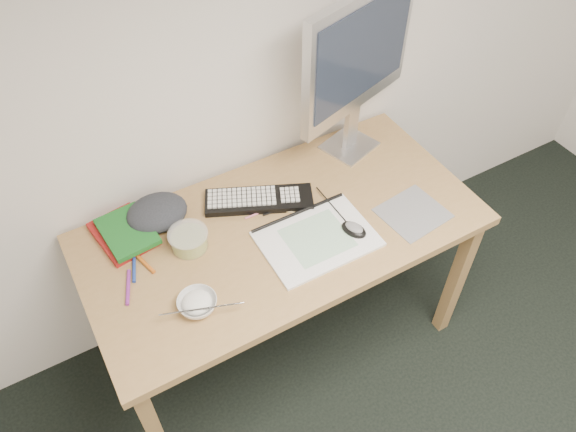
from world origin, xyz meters
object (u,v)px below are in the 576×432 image
desk (282,241)px  rice_bowl (197,304)px  monitor (358,58)px  sketchpad (317,239)px  keyboard (259,200)px

desk → rice_bowl: (-0.39, -0.16, 0.10)m
monitor → sketchpad: bearing=-153.7°
keyboard → rice_bowl: bearing=-115.8°
rice_bowl → sketchpad: bearing=6.0°
desk → rice_bowl: size_ratio=11.29×
desk → monitor: 0.70m
sketchpad → keyboard: 0.27m
rice_bowl → monitor: bearing=25.8°
keyboard → monitor: 0.61m
sketchpad → keyboard: bearing=109.3°
sketchpad → monitor: monitor is taller
desk → sketchpad: size_ratio=3.64×
sketchpad → monitor: 0.65m
desk → sketchpad: (0.07, -0.11, 0.09)m
desk → rice_bowl: rice_bowl is taller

